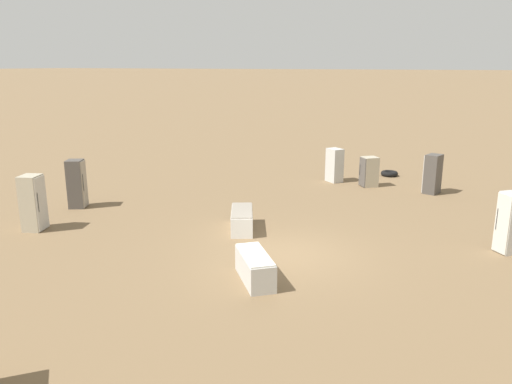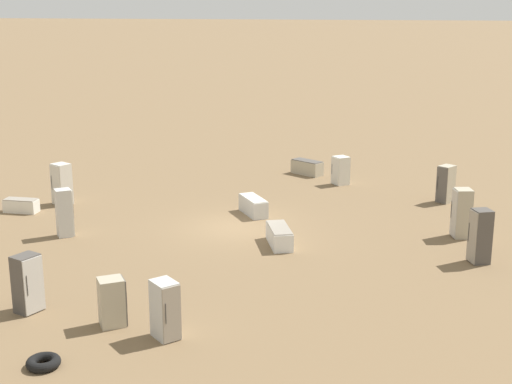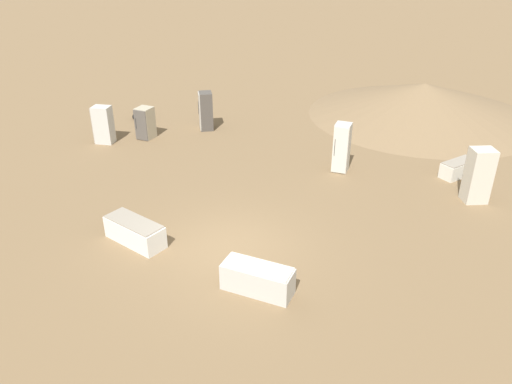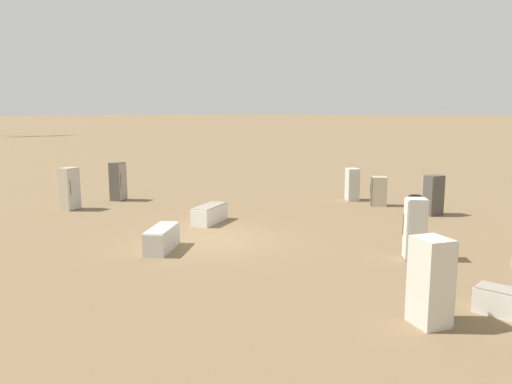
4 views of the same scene
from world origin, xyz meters
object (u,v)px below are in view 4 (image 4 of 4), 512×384
object	(u,v)px
discarded_fridge_10	(379,191)
scrap_tire	(416,198)
discarded_fridge_9	(433,195)
discarded_fridge_11	(70,189)
discarded_fridge_6	(415,229)
discarded_fridge_5	(431,282)
discarded_fridge_1	(352,184)
discarded_fridge_8	(162,239)
discarded_fridge_12	(511,304)
discarded_fridge_7	(118,181)
discarded_fridge_0	(210,214)

from	to	relation	value
discarded_fridge_10	scrap_tire	size ratio (longest dim) A/B	1.62
discarded_fridge_9	discarded_fridge_11	world-z (taller)	discarded_fridge_11
discarded_fridge_6	discarded_fridge_11	bearing A→B (deg)	64.95
discarded_fridge_5	discarded_fridge_1	bearing A→B (deg)	155.85
discarded_fridge_9	discarded_fridge_1	bearing A→B (deg)	101.68
discarded_fridge_8	scrap_tire	xyz separation A→B (m)	(-14.57, 1.16, -0.26)
discarded_fridge_1	discarded_fridge_6	bearing A→B (deg)	-96.03
discarded_fridge_11	scrap_tire	size ratio (longest dim) A/B	2.24
discarded_fridge_5	discarded_fridge_12	size ratio (longest dim) A/B	1.24
discarded_fridge_8	discarded_fridge_6	bearing A→B (deg)	0.22
discarded_fridge_11	discarded_fridge_1	bearing A→B (deg)	128.67
discarded_fridge_1	discarded_fridge_8	xyz separation A→B (m)	(12.18, 1.14, -0.44)
discarded_fridge_7	discarded_fridge_10	world-z (taller)	discarded_fridge_7
discarded_fridge_10	discarded_fridge_5	bearing A→B (deg)	178.51
discarded_fridge_0	discarded_fridge_11	size ratio (longest dim) A/B	1.06
discarded_fridge_6	scrap_tire	size ratio (longest dim) A/B	2.19
discarded_fridge_5	scrap_tire	xyz separation A→B (m)	(-13.68, -7.69, -0.83)
discarded_fridge_9	discarded_fridge_12	world-z (taller)	discarded_fridge_9
discarded_fridge_6	discarded_fridge_12	world-z (taller)	discarded_fridge_6
discarded_fridge_11	discarded_fridge_9	bearing A→B (deg)	114.20
discarded_fridge_1	discarded_fridge_10	world-z (taller)	discarded_fridge_1
discarded_fridge_11	discarded_fridge_5	bearing A→B (deg)	72.71
discarded_fridge_6	discarded_fridge_7	world-z (taller)	discarded_fridge_7
discarded_fridge_7	scrap_tire	xyz separation A→B (m)	(-11.00, 10.55, -0.85)
discarded_fridge_9	discarded_fridge_10	size ratio (longest dim) A/B	1.25
discarded_fridge_10	scrap_tire	bearing A→B (deg)	-49.63
discarded_fridge_8	discarded_fridge_5	bearing A→B (deg)	-32.72
discarded_fridge_7	scrap_tire	distance (m)	15.27
discarded_fridge_1	scrap_tire	bearing A→B (deg)	-5.73
discarded_fridge_0	discarded_fridge_8	world-z (taller)	discarded_fridge_8
discarded_fridge_8	scrap_tire	world-z (taller)	discarded_fridge_8
scrap_tire	discarded_fridge_9	bearing A→B (deg)	38.69
discarded_fridge_7	discarded_fridge_9	distance (m)	15.21
discarded_fridge_6	scrap_tire	distance (m)	10.86
discarded_fridge_9	discarded_fridge_10	distance (m)	2.85
discarded_fridge_7	discarded_fridge_8	world-z (taller)	discarded_fridge_7
discarded_fridge_8	discarded_fridge_12	world-z (taller)	discarded_fridge_8
discarded_fridge_5	discarded_fridge_0	bearing A→B (deg)	-170.02
discarded_fridge_6	discarded_fridge_0	bearing A→B (deg)	57.96
discarded_fridge_5	discarded_fridge_7	size ratio (longest dim) A/B	0.98
discarded_fridge_6	scrap_tire	xyz separation A→B (m)	(-9.56, -5.09, -0.83)
discarded_fridge_12	discarded_fridge_0	bearing A→B (deg)	79.40
discarded_fridge_7	discarded_fridge_10	size ratio (longest dim) A/B	1.38
discarded_fridge_0	scrap_tire	xyz separation A→B (m)	(-10.87, 3.30, -0.23)
discarded_fridge_0	discarded_fridge_6	xyz separation A→B (m)	(-1.30, 8.39, 0.59)
discarded_fridge_1	discarded_fridge_7	distance (m)	11.93
discarded_fridge_11	discarded_fridge_0	bearing A→B (deg)	96.35
discarded_fridge_0	discarded_fridge_9	world-z (taller)	discarded_fridge_9
discarded_fridge_5	discarded_fridge_11	distance (m)	17.58
discarded_fridge_1	discarded_fridge_8	size ratio (longest dim) A/B	0.88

